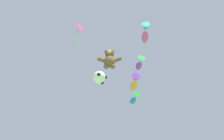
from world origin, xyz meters
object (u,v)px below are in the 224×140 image
Objects in this scene: fish_kite_tangerine at (135,82)px; fish_kite_violet at (140,63)px; diamond_kite at (79,30)px; fish_kite_cobalt at (134,98)px; soccer_ball_kite at (100,77)px; fish_kite_magenta at (145,32)px; teddy_bear_kite at (109,59)px.

fish_kite_violet is at bearing -83.97° from fish_kite_tangerine.
fish_kite_cobalt is at bearing 57.66° from diamond_kite.
fish_kite_cobalt is at bearing 67.48° from soccer_ball_kite.
soccer_ball_kite is 4.87m from diamond_kite.
fish_kite_violet reaches higher than fish_kite_cobalt.
fish_kite_cobalt is 0.69× the size of diamond_kite.
fish_kite_tangerine is 1.11× the size of fish_kite_cobalt.
fish_kite_violet is at bearing 24.84° from diamond_kite.
fish_kite_violet is at bearing 91.37° from fish_kite_magenta.
fish_kite_cobalt is at bearing 90.44° from fish_kite_violet.
fish_kite_violet is 0.66× the size of fish_kite_tangerine.
teddy_bear_kite reaches higher than soccer_ball_kite.
fish_kite_cobalt reaches higher than fish_kite_tangerine.
soccer_ball_kite is at bearing 159.65° from fish_kite_magenta.
fish_kite_cobalt is at bearing 85.86° from fish_kite_tangerine.
fish_kite_violet is 0.51× the size of diamond_kite.
soccer_ball_kite is 4.68m from fish_kite_violet.
diamond_kite is (-1.81, -0.33, 4.51)m from soccer_ball_kite.
teddy_bear_kite is 5.18m from fish_kite_tangerine.
teddy_bear_kite is 0.84× the size of fish_kite_cobalt.
diamond_kite is at bearing -176.21° from teddy_bear_kite.
teddy_bear_kite is 1.89× the size of soccer_ball_kite.
fish_kite_magenta reaches higher than soccer_ball_kite.
soccer_ball_kite is 0.45× the size of fish_kite_cobalt.
diamond_kite is at bearing 170.34° from fish_kite_magenta.
diamond_kite is (-4.63, -4.69, 1.82)m from fish_kite_tangerine.
diamond_kite reaches higher than teddy_bear_kite.
soccer_ball_kite is 8.40m from fish_kite_cobalt.
fish_kite_cobalt is at bearing 90.78° from fish_kite_magenta.
teddy_bear_kite is 3.55m from fish_kite_violet.
soccer_ball_kite is at bearing 165.39° from teddy_bear_kite.
teddy_bear_kite is at bearing -115.84° from fish_kite_tangerine.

